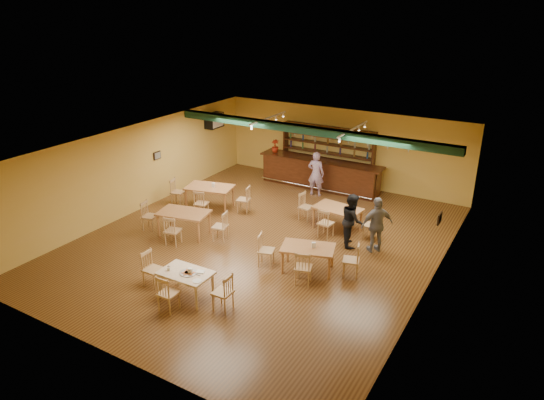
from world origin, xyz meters
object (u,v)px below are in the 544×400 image
Objects in this scene: dining_table_b at (337,218)px; near_table at (186,284)px; dining_table_c at (184,223)px; patron_right_a at (352,220)px; dining_table_a at (210,197)px; patron_bar at (316,174)px; bar_counter at (320,174)px; dining_table_d at (308,259)px.

dining_table_b is 5.71m from near_table.
patron_right_a is at bearing 10.81° from dining_table_c.
patron_bar is at bearing 34.82° from dining_table_a.
bar_counter is at bearing -83.04° from patron_bar.
dining_table_b is 0.87× the size of patron_bar.
dining_table_a is 1.09× the size of dining_table_b.
dining_table_a is 1.04× the size of dining_table_c.
patron_right_a is (0.80, -0.80, 0.44)m from dining_table_b.
dining_table_d is at bearing 106.20° from patron_bar.
dining_table_a reaches higher than near_table.
dining_table_d is 0.83× the size of patron_bar.
dining_table_d is (4.91, -2.17, -0.05)m from dining_table_a.
patron_bar is at bearing 12.34° from patron_right_a.
dining_table_b is at bearing -5.60° from dining_table_a.
dining_table_c is (0.62, -2.14, -0.02)m from dining_table_a.
near_table is (-1.99, -2.66, -0.01)m from dining_table_d.
patron_right_a is (2.70, -3.15, -0.04)m from patron_bar.
near_table is at bearing -86.79° from bar_counter.
dining_table_a is 5.64m from near_table.
dining_table_d is 2.11m from patron_right_a.
bar_counter reaches higher than dining_table_b.
patron_bar reaches higher than bar_counter.
dining_table_d is at bearing -12.37° from dining_table_c.
bar_counter is 6.24m from dining_table_c.
bar_counter is 6.49m from dining_table_d.
dining_table_a is 0.99× the size of patron_right_a.
patron_bar reaches higher than near_table.
dining_table_b is 0.91× the size of patron_right_a.
patron_right_a reaches higher than dining_table_b.
patron_right_a is at bearing 61.69° from near_table.
dining_table_a is 5.37m from patron_right_a.
dining_table_a is 5.37m from dining_table_d.
dining_table_a reaches higher than dining_table_c.
dining_table_d is 5.66m from patron_bar.
dining_table_a is at bearing -165.13° from dining_table_b.
dining_table_b is (4.55, 0.65, -0.03)m from dining_table_a.
dining_table_b is 4.82m from dining_table_c.
bar_counter is 3.36× the size of dining_table_b.
near_table is (2.31, -2.69, -0.04)m from dining_table_c.
patron_bar is at bearing 135.67° from dining_table_b.
near_table is (-1.63, -5.48, -0.03)m from dining_table_b.
dining_table_a is 4.60m from dining_table_b.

